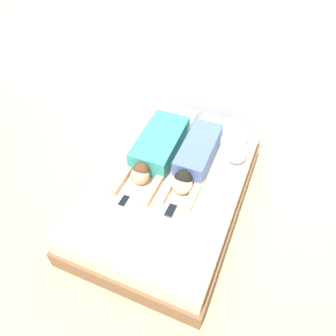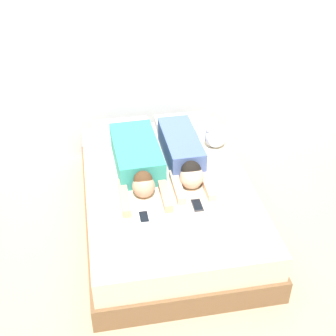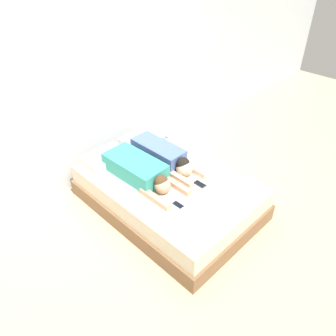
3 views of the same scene
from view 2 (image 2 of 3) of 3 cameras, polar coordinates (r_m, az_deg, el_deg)
ground_plane at (r=4.37m, az=-0.00°, el=-6.51°), size 12.00×12.00×0.00m
wall_back at (r=4.76m, az=-2.75°, el=15.45°), size 12.00×0.06×2.60m
bed at (r=4.22m, az=-0.00°, el=-4.24°), size 1.48×2.18×0.46m
pillow_head_left at (r=4.72m, az=-5.67°, el=4.44°), size 0.57×0.37×0.10m
pillow_head_right at (r=4.79m, az=1.99°, el=5.16°), size 0.57×0.37×0.10m
person_left at (r=4.19m, az=-3.73°, el=1.13°), size 0.42×1.15×0.22m
person_right at (r=4.24m, az=1.88°, el=1.76°), size 0.33×1.07×0.24m
cell_phone_left at (r=3.72m, az=-2.96°, el=-5.99°), size 0.08×0.15×0.01m
cell_phone_right at (r=3.83m, az=3.58°, el=-4.54°), size 0.08×0.15×0.01m
plush_toy at (r=4.53m, az=5.84°, el=3.89°), size 0.21×0.21×0.22m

